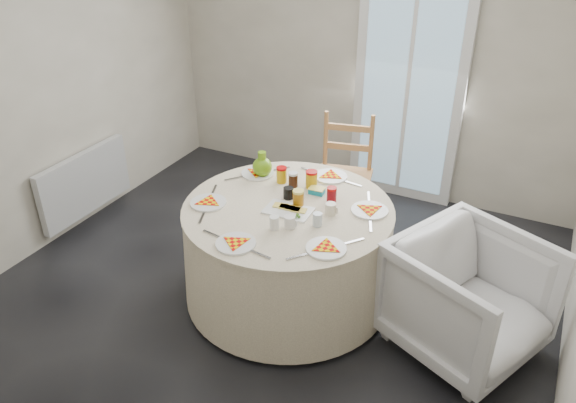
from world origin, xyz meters
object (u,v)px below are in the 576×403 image
at_px(radiator, 85,183).
at_px(green_pitcher, 262,162).
at_px(wooden_chair, 343,181).
at_px(armchair, 469,299).
at_px(table, 288,253).

bearing_deg(radiator, green_pitcher, 6.51).
relative_size(wooden_chair, armchair, 1.18).
distance_m(table, green_pitcher, 0.71).
bearing_deg(green_pitcher, wooden_chair, 42.47).
bearing_deg(wooden_chair, radiator, -169.47).
bearing_deg(armchair, radiator, 113.05).
xyz_separation_m(wooden_chair, armchair, (1.26, -1.00, -0.08)).
relative_size(radiator, armchair, 1.15).
bearing_deg(green_pitcher, radiator, 167.78).
xyz_separation_m(radiator, wooden_chair, (2.08, 0.90, 0.09)).
distance_m(radiator, table, 2.08).
bearing_deg(armchair, green_pitcher, 104.68).
bearing_deg(table, green_pitcher, 138.71).
relative_size(table, armchair, 1.72).
xyz_separation_m(table, wooden_chair, (0.00, 1.05, 0.09)).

